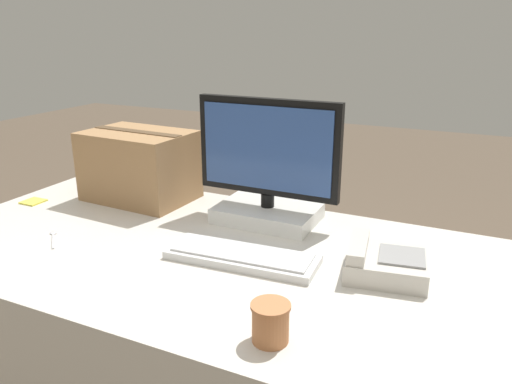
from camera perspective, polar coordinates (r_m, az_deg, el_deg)
The scene contains 8 objects.
office_desk at distance 1.65m, azimuth -4.58°, elevation -18.51°, with size 1.80×0.90×0.75m.
monitor at distance 1.62m, azimuth 1.33°, elevation 1.76°, with size 0.48×0.22×0.40m.
keyboard at distance 1.39m, azimuth -1.59°, elevation -7.35°, with size 0.43×0.17×0.03m.
desk_phone at distance 1.35m, azimuth 14.41°, elevation -7.83°, with size 0.23×0.22×0.08m.
paper_cup_right at distance 1.05m, azimuth 1.67°, elevation -14.68°, with size 0.08×0.08×0.09m.
spoon at distance 1.66m, azimuth -22.16°, elevation -4.77°, with size 0.11×0.11×0.00m.
cardboard_box at distance 1.89m, azimuth -13.19°, elevation 2.96°, with size 0.40×0.28×0.26m.
sticky_note_pad at distance 2.01m, azimuth -24.11°, elevation -1.00°, with size 0.07×0.07×0.01m.
Camera 1 is at (0.67, -1.14, 1.37)m, focal length 35.00 mm.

